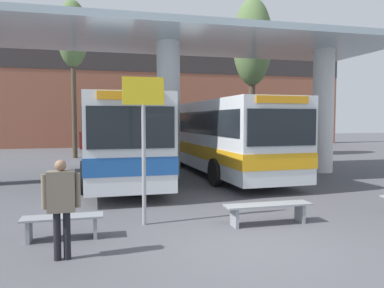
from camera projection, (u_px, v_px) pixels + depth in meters
ground_plane at (255, 248)px, 6.79m from camera, size 100.00×100.00×0.00m
townhouse_backdrop at (130, 89)px, 32.03m from camera, size 40.00×0.58×8.45m
station_canopy at (168, 63)px, 14.70m from camera, size 18.86×5.97×5.63m
transit_bus_left_bay at (118, 134)px, 15.48m from camera, size 2.81×12.11×3.09m
transit_bus_center_bay at (213, 133)px, 17.00m from camera, size 3.03×12.50×3.06m
waiting_bench_near_pillar at (268, 209)px, 8.31m from camera, size 1.98×0.44×0.46m
waiting_bench_mid_platform at (63, 222)px, 7.26m from camera, size 1.53×0.44×0.46m
info_sign_platform at (144, 121)px, 8.16m from camera, size 0.90×0.09×3.25m
pedestrian_waiting at (61, 199)px, 6.16m from camera, size 0.62×0.25×1.67m
poplar_tree_behind_left at (73, 36)px, 22.40m from camera, size 1.82×1.82×9.48m
poplar_tree_behind_right at (252, 44)px, 23.22m from camera, size 2.44×2.44×9.84m
parked_car_street at (111, 137)px, 27.81m from camera, size 4.45×2.00×2.23m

